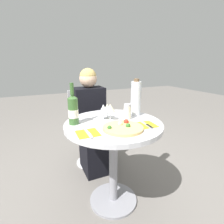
{
  "coord_description": "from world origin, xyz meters",
  "views": [
    {
      "loc": [
        -0.57,
        -1.21,
        1.24
      ],
      "look_at": [
        -0.03,
        -0.03,
        0.87
      ],
      "focal_mm": 28.0,
      "sensor_mm": 36.0,
      "label": 1
    }
  ],
  "objects": [
    {
      "name": "place_setting_left",
      "position": [
        -0.26,
        -0.13,
        0.77
      ],
      "size": [
        0.15,
        0.19,
        0.01
      ],
      "color": "yellow",
      "rests_on": "dining_table"
    },
    {
      "name": "wine_bottle",
      "position": [
        -0.3,
        0.1,
        0.89
      ],
      "size": [
        0.08,
        0.08,
        0.32
      ],
      "color": "#38602D",
      "rests_on": "dining_table"
    },
    {
      "name": "wine_glass_front_right",
      "position": [
        -0.0,
        0.06,
        0.87
      ],
      "size": [
        0.08,
        0.08,
        0.14
      ],
      "color": "silver",
      "rests_on": "dining_table"
    },
    {
      "name": "wine_glass_center",
      "position": [
        -0.05,
        0.09,
        0.87
      ],
      "size": [
        0.07,
        0.07,
        0.14
      ],
      "color": "silver",
      "rests_on": "dining_table"
    },
    {
      "name": "tall_carafe",
      "position": [
        0.27,
        0.1,
        0.93
      ],
      "size": [
        0.09,
        0.09,
        0.33
      ],
      "color": "silver",
      "rests_on": "dining_table"
    },
    {
      "name": "wine_glass_back_right",
      "position": [
        -0.0,
        0.13,
        0.86
      ],
      "size": [
        0.07,
        0.07,
        0.13
      ],
      "color": "silver",
      "rests_on": "dining_table"
    },
    {
      "name": "sugar_shaker",
      "position": [
        0.14,
        0.03,
        0.83
      ],
      "size": [
        0.06,
        0.06,
        0.13
      ],
      "color": "silver",
      "rests_on": "dining_table"
    },
    {
      "name": "dining_table",
      "position": [
        0.0,
        0.0,
        0.6
      ],
      "size": [
        0.79,
        0.79,
        0.77
      ],
      "color": "gray",
      "rests_on": "ground_plane"
    },
    {
      "name": "chair_behind_diner",
      "position": [
        0.02,
        0.77,
        0.44
      ],
      "size": [
        0.41,
        0.41,
        0.91
      ],
      "rotation": [
        0.0,
        0.0,
        3.14
      ],
      "color": "silver",
      "rests_on": "ground_plane"
    },
    {
      "name": "pizza_large",
      "position": [
        0.0,
        -0.16,
        0.78
      ],
      "size": [
        0.3,
        0.3,
        0.05
      ],
      "color": "#DBB26B",
      "rests_on": "dining_table"
    },
    {
      "name": "place_setting_right",
      "position": [
        0.2,
        -0.16,
        0.77
      ],
      "size": [
        0.16,
        0.19,
        0.01
      ],
      "color": "yellow",
      "rests_on": "dining_table"
    },
    {
      "name": "ground_plane",
      "position": [
        0.0,
        0.0,
        0.0
      ],
      "size": [
        12.0,
        12.0,
        0.0
      ],
      "primitive_type": "plane",
      "color": "slate",
      "rests_on": "ground"
    },
    {
      "name": "seated_diner",
      "position": [
        0.02,
        0.62,
        0.54
      ],
      "size": [
        0.34,
        0.47,
        1.17
      ],
      "rotation": [
        0.0,
        0.0,
        3.14
      ],
      "color": "black",
      "rests_on": "ground_plane"
    }
  ]
}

